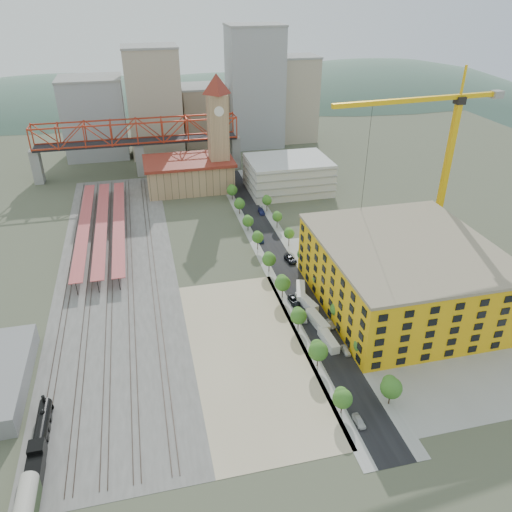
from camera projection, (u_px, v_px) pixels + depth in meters
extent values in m
plane|color=#474C38|center=(239.00, 284.00, 150.32)|extent=(400.00, 400.00, 0.00)
cube|color=#605E59|center=(117.00, 269.00, 157.86)|extent=(36.00, 165.00, 0.06)
cube|color=tan|center=(250.00, 353.00, 122.73)|extent=(28.00, 67.00, 0.06)
cube|color=black|center=(277.00, 255.00, 166.30)|extent=(12.00, 170.00, 0.06)
cube|color=gray|center=(261.00, 257.00, 165.19)|extent=(3.00, 170.00, 0.04)
cube|color=gray|center=(293.00, 253.00, 167.43)|extent=(3.00, 170.00, 0.04)
cube|color=gray|center=(408.00, 301.00, 142.46)|extent=(50.00, 90.00, 0.06)
cube|color=#382B23|center=(68.00, 275.00, 154.81)|extent=(0.12, 160.00, 0.18)
cube|color=#382B23|center=(73.00, 274.00, 155.10)|extent=(0.12, 160.00, 0.18)
cube|color=#382B23|center=(88.00, 272.00, 156.03)|extent=(0.12, 160.00, 0.18)
cube|color=#382B23|center=(93.00, 272.00, 156.32)|extent=(0.12, 160.00, 0.18)
cube|color=#382B23|center=(108.00, 270.00, 157.25)|extent=(0.12, 160.00, 0.18)
cube|color=#382B23|center=(113.00, 270.00, 157.54)|extent=(0.12, 160.00, 0.18)
cube|color=#382B23|center=(128.00, 268.00, 158.47)|extent=(0.12, 160.00, 0.18)
cube|color=#382B23|center=(132.00, 267.00, 158.76)|extent=(0.12, 160.00, 0.18)
cube|color=#382B23|center=(150.00, 265.00, 159.89)|extent=(0.12, 160.00, 0.18)
cube|color=#382B23|center=(154.00, 265.00, 160.18)|extent=(0.12, 160.00, 0.18)
cube|color=#BD4948|center=(84.00, 225.00, 177.06)|extent=(4.00, 80.00, 0.25)
cylinder|color=black|center=(85.00, 230.00, 178.03)|extent=(0.24, 0.24, 4.00)
cube|color=#BD4948|center=(102.00, 223.00, 178.28)|extent=(4.00, 80.00, 0.25)
cylinder|color=black|center=(102.00, 228.00, 179.25)|extent=(0.24, 0.24, 4.00)
cube|color=#BD4948|center=(119.00, 222.00, 179.50)|extent=(4.00, 80.00, 0.25)
cylinder|color=black|center=(119.00, 227.00, 180.47)|extent=(0.24, 0.24, 4.00)
cube|color=tan|center=(189.00, 175.00, 216.05)|extent=(36.00, 22.00, 12.00)
cube|color=maroon|center=(188.00, 161.00, 212.89)|extent=(38.00, 24.00, 1.20)
cube|color=tan|center=(219.00, 143.00, 210.18)|extent=(8.00, 8.00, 40.00)
pyramid|color=maroon|center=(216.00, 73.00, 196.55)|extent=(12.00, 12.00, 8.00)
cylinder|color=white|center=(219.00, 111.00, 199.88)|extent=(4.00, 0.30, 4.00)
cube|color=silver|center=(288.00, 175.00, 213.70)|extent=(34.00, 26.00, 14.00)
cube|color=gray|center=(37.00, 167.00, 221.66)|extent=(4.00, 6.00, 15.00)
cube|color=gray|center=(235.00, 152.00, 239.94)|extent=(4.00, 6.00, 15.00)
cube|color=gray|center=(140.00, 159.00, 230.80)|extent=(4.00, 6.00, 15.00)
cube|color=black|center=(138.00, 142.00, 226.91)|extent=(90.00, 9.00, 1.00)
cube|color=yellow|center=(403.00, 275.00, 137.48)|extent=(44.00, 50.00, 18.00)
cube|color=gray|center=(408.00, 245.00, 132.91)|extent=(44.60, 50.60, 0.80)
cube|color=#9EA0A3|center=(95.00, 119.00, 250.87)|extent=(30.00, 25.00, 38.00)
cube|color=#B2A58C|center=(154.00, 103.00, 249.32)|extent=(26.00, 22.00, 52.00)
cube|color=gray|center=(205.00, 116.00, 272.90)|extent=(24.00, 24.00, 30.00)
cube|color=#9EA0A3|center=(255.00, 88.00, 262.39)|extent=(28.00, 22.00, 60.00)
cube|color=#B2A58C|center=(295.00, 100.00, 275.40)|extent=(22.00, 20.00, 44.00)
cube|color=brown|center=(177.00, 116.00, 279.52)|extent=(20.00, 20.00, 26.00)
ellipsoid|color=#4C6B59|center=(72.00, 197.00, 388.06)|extent=(396.00, 216.00, 180.00)
ellipsoid|color=#4C6B59|center=(225.00, 211.00, 424.12)|extent=(484.00, 264.00, 220.00)
ellipsoid|color=#4C6B59|center=(358.00, 175.00, 437.80)|extent=(418.00, 228.00, 190.00)
cylinder|color=black|center=(42.00, 425.00, 99.80)|extent=(2.58, 12.41, 2.58)
cube|color=black|center=(37.00, 451.00, 93.99)|extent=(2.89, 3.10, 3.31)
cylinder|color=black|center=(43.00, 399.00, 103.29)|extent=(0.72, 0.72, 1.65)
sphere|color=black|center=(42.00, 412.00, 100.90)|extent=(1.03, 1.03, 1.03)
cone|color=black|center=(48.00, 405.00, 106.53)|extent=(2.69, 1.65, 2.69)
cube|color=black|center=(34.00, 474.00, 90.34)|extent=(2.89, 6.20, 2.89)
cube|color=yellow|center=(444.00, 183.00, 157.30)|extent=(1.73, 1.73, 48.57)
cube|color=black|center=(460.00, 100.00, 144.95)|extent=(2.70, 2.70, 2.16)
cube|color=yellow|center=(399.00, 101.00, 138.81)|extent=(40.98, 4.74, 1.30)
cube|color=yellow|center=(479.00, 95.00, 146.20)|extent=(13.01, 2.38, 1.30)
cube|color=gray|center=(497.00, 94.00, 148.08)|extent=(3.45, 2.96, 2.16)
cube|color=yellow|center=(464.00, 81.00, 142.32)|extent=(0.54, 0.54, 8.63)
cube|color=silver|center=(328.00, 340.00, 125.12)|extent=(2.79, 8.89, 2.40)
cube|color=silver|center=(318.00, 321.00, 131.96)|extent=(3.79, 9.62, 2.56)
cube|color=silver|center=(307.00, 302.00, 139.68)|extent=(4.32, 9.05, 2.39)
cube|color=silver|center=(301.00, 292.00, 144.30)|extent=(5.01, 9.60, 2.54)
imported|color=silver|center=(359.00, 421.00, 102.86)|extent=(1.86, 4.24, 1.42)
imported|color=#AAABAF|center=(303.00, 317.00, 134.38)|extent=(2.33, 4.98, 1.58)
imported|color=black|center=(294.00, 301.00, 141.30)|extent=(2.70, 5.44, 1.48)
imported|color=navy|center=(261.00, 239.00, 174.61)|extent=(2.51, 4.98, 1.39)
imported|color=silver|center=(346.00, 351.00, 122.42)|extent=(1.61, 3.97, 1.35)
imported|color=gray|center=(330.00, 324.00, 131.82)|extent=(2.09, 4.25, 1.34)
imported|color=black|center=(291.00, 259.00, 161.97)|extent=(3.43, 6.03, 1.59)
imported|color=navy|center=(261.00, 211.00, 195.26)|extent=(2.52, 5.57, 1.58)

